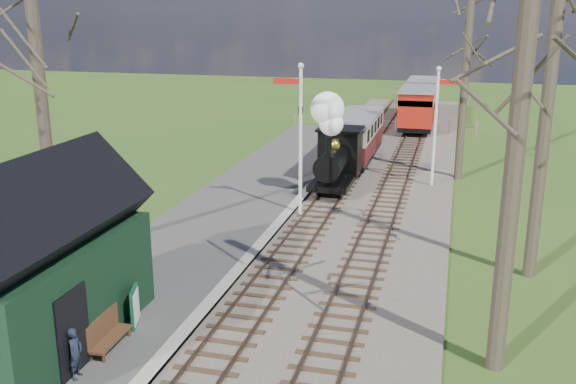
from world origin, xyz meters
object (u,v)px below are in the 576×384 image
at_px(red_carriage_b, 422,98).
at_px(station_shed, 37,265).
at_px(semaphore_near, 299,129).
at_px(semaphore_far, 437,118).
at_px(person, 75,353).
at_px(red_carriage_a, 418,108).
at_px(coach, 356,136).
at_px(bench, 106,332).
at_px(sign_board, 135,307).
at_px(locomotive, 335,148).

bearing_deg(red_carriage_b, station_shed, -100.29).
distance_m(semaphore_near, semaphore_far, 7.91).
relative_size(semaphore_near, person, 5.12).
bearing_deg(station_shed, red_carriage_a, 78.01).
distance_m(semaphore_far, coach, 6.11).
xyz_separation_m(red_carriage_a, person, (-5.24, -33.68, -0.87)).
xyz_separation_m(bench, person, (0.05, -1.37, 0.20)).
xyz_separation_m(sign_board, bench, (-0.15, -1.21, -0.13)).
bearing_deg(sign_board, person, -92.25).
xyz_separation_m(station_shed, sign_board, (1.76, 1.39, -1.53)).
relative_size(station_shed, person, 5.19).
bearing_deg(red_carriage_a, bench, -99.29).
distance_m(locomotive, person, 17.25).
height_order(locomotive, red_carriage_a, locomotive).
relative_size(semaphore_near, coach, 0.83).
distance_m(station_shed, bench, 2.32).
distance_m(semaphore_near, red_carriage_b, 26.28).
height_order(red_carriage_b, bench, red_carriage_b).
height_order(semaphore_far, red_carriage_b, semaphore_far).
bearing_deg(person, coach, -11.38).
height_order(coach, person, coach).
xyz_separation_m(station_shed, locomotive, (4.29, 15.81, -0.12)).
relative_size(red_carriage_b, bench, 3.84).
relative_size(locomotive, red_carriage_b, 0.80).
xyz_separation_m(red_carriage_b, sign_board, (-5.14, -36.60, -0.94)).
bearing_deg(coach, sign_board, -97.07).
distance_m(semaphore_near, sign_board, 11.14).
bearing_deg(bench, coach, 82.94).
distance_m(semaphore_far, bench, 19.37).
bearing_deg(sign_board, station_shed, -141.73).
relative_size(locomotive, bench, 3.08).
xyz_separation_m(coach, person, (-2.64, -23.07, -0.76)).
height_order(semaphore_far, person, semaphore_far).
bearing_deg(red_carriage_a, sign_board, -99.38).
xyz_separation_m(coach, red_carriage_a, (2.60, 10.61, 0.11)).
height_order(semaphore_far, red_carriage_a, semaphore_far).
height_order(station_shed, locomotive, station_shed).
height_order(locomotive, coach, locomotive).
bearing_deg(red_carriage_a, red_carriage_b, 90.00).
distance_m(red_carriage_a, bench, 32.76).
xyz_separation_m(red_carriage_a, bench, (-5.29, -32.31, -1.08)).
bearing_deg(red_carriage_b, person, -97.62).
relative_size(sign_board, bench, 0.71).
distance_m(sign_board, bench, 1.23).
bearing_deg(bench, red_carriage_b, 82.04).
height_order(coach, sign_board, coach).
bearing_deg(red_carriage_b, locomotive, -96.72).
relative_size(semaphore_far, coach, 0.77).
bearing_deg(red_carriage_a, station_shed, -101.99).
bearing_deg(station_shed, semaphore_far, 64.28).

